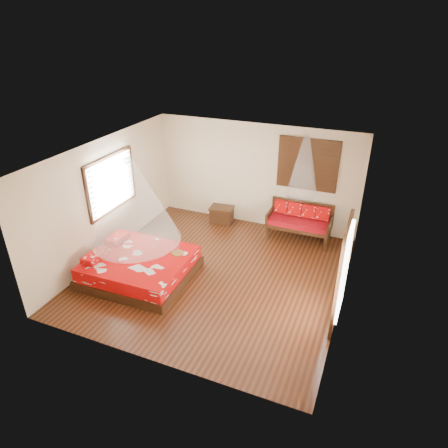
% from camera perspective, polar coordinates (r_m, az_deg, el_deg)
% --- Properties ---
extents(room, '(5.54, 5.54, 2.84)m').
position_cam_1_polar(room, '(8.37, -1.37, 0.79)').
color(room, black).
rests_on(room, ground).
extents(bed, '(2.25, 2.04, 0.65)m').
position_cam_1_polar(bed, '(9.07, -12.04, -5.96)').
color(bed, black).
rests_on(bed, floor).
extents(daybed, '(1.62, 0.72, 0.94)m').
position_cam_1_polar(daybed, '(10.44, 10.77, 0.61)').
color(daybed, black).
rests_on(daybed, floor).
extents(storage_chest, '(0.69, 0.54, 0.44)m').
position_cam_1_polar(storage_chest, '(11.21, -0.33, 1.41)').
color(storage_chest, black).
rests_on(storage_chest, floor).
extents(shutter_panel, '(1.52, 0.06, 1.32)m').
position_cam_1_polar(shutter_panel, '(10.22, 11.88, 8.34)').
color(shutter_panel, black).
rests_on(shutter_panel, wall_back).
extents(window_left, '(0.10, 1.74, 1.34)m').
position_cam_1_polar(window_left, '(9.72, -15.76, 5.59)').
color(window_left, black).
rests_on(window_left, wall_left).
extents(glazed_door, '(0.08, 1.02, 2.16)m').
position_cam_1_polar(glazed_door, '(7.46, 16.32, -7.06)').
color(glazed_door, black).
rests_on(glazed_door, floor).
extents(wine_tray, '(0.27, 0.27, 0.22)m').
position_cam_1_polar(wine_tray, '(8.88, -6.66, -3.90)').
color(wine_tray, brown).
rests_on(wine_tray, bed).
extents(mosquito_net_main, '(1.88, 1.88, 1.80)m').
position_cam_1_polar(mosquito_net_main, '(8.30, -12.98, 3.26)').
color(mosquito_net_main, white).
rests_on(mosquito_net_main, ceiling).
extents(mosquito_net_daybed, '(0.78, 0.78, 1.50)m').
position_cam_1_polar(mosquito_net_daybed, '(9.76, 11.37, 8.08)').
color(mosquito_net_daybed, white).
rests_on(mosquito_net_daybed, ceiling).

